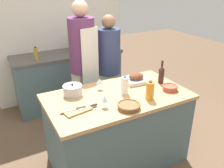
% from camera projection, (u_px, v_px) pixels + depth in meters
% --- Properties ---
extents(ground_plane, '(12.00, 12.00, 0.00)m').
position_uv_depth(ground_plane, '(117.00, 158.00, 2.94)').
color(ground_plane, brown).
extents(kitchen_island, '(1.55, 0.87, 0.88)m').
position_uv_depth(kitchen_island, '(117.00, 129.00, 2.76)').
color(kitchen_island, '#4C666B').
rests_on(kitchen_island, ground_plane).
extents(back_counter, '(1.79, 0.60, 0.91)m').
position_uv_depth(back_counter, '(69.00, 78.00, 4.10)').
color(back_counter, '#4C666B').
rests_on(back_counter, ground_plane).
extents(back_wall, '(2.29, 0.10, 2.55)m').
position_uv_depth(back_wall, '(59.00, 27.00, 4.05)').
color(back_wall, silver).
rests_on(back_wall, ground_plane).
extents(roasting_pan, '(0.31, 0.26, 0.12)m').
position_uv_depth(roasting_pan, '(136.00, 79.00, 2.87)').
color(roasting_pan, '#BCBCC1').
rests_on(roasting_pan, kitchen_island).
extents(wicker_basket, '(0.23, 0.23, 0.05)m').
position_uv_depth(wicker_basket, '(129.00, 106.00, 2.31)').
color(wicker_basket, brown).
rests_on(wicker_basket, kitchen_island).
extents(cutting_board, '(0.29, 0.22, 0.02)m').
position_uv_depth(cutting_board, '(76.00, 110.00, 2.28)').
color(cutting_board, '#AD7F51').
rests_on(cutting_board, kitchen_island).
extents(stock_pot, '(0.21, 0.21, 0.14)m').
position_uv_depth(stock_pot, '(73.00, 90.00, 2.56)').
color(stock_pot, '#B7B7BC').
rests_on(stock_pot, kitchen_island).
extents(mixing_bowl, '(0.18, 0.18, 0.06)m').
position_uv_depth(mixing_bowl, '(170.00, 88.00, 2.68)').
color(mixing_bowl, '#A84C38').
rests_on(mixing_bowl, kitchen_island).
extents(juice_jug, '(0.09, 0.09, 0.21)m').
position_uv_depth(juice_jug, '(150.00, 91.00, 2.46)').
color(juice_jug, orange).
rests_on(juice_jug, kitchen_island).
extents(milk_jug, '(0.08, 0.08, 0.21)m').
position_uv_depth(milk_jug, '(125.00, 86.00, 2.58)').
color(milk_jug, white).
rests_on(milk_jug, kitchen_island).
extents(wine_bottle_green, '(0.07, 0.07, 0.28)m').
position_uv_depth(wine_bottle_green, '(161.00, 74.00, 2.83)').
color(wine_bottle_green, '#381E19').
rests_on(wine_bottle_green, kitchen_island).
extents(wine_glass_left, '(0.07, 0.07, 0.13)m').
position_uv_depth(wine_glass_left, '(105.00, 99.00, 2.30)').
color(wine_glass_left, silver).
rests_on(wine_glass_left, kitchen_island).
extents(wine_glass_right, '(0.07, 0.07, 0.13)m').
position_uv_depth(wine_glass_right, '(100.00, 81.00, 2.67)').
color(wine_glass_right, silver).
rests_on(wine_glass_right, kitchen_island).
extents(knife_chef, '(0.25, 0.05, 0.01)m').
position_uv_depth(knife_chef, '(74.00, 109.00, 2.26)').
color(knife_chef, '#B7B7BC').
rests_on(knife_chef, cutting_board).
extents(knife_paring, '(0.20, 0.04, 0.01)m').
position_uv_depth(knife_paring, '(89.00, 107.00, 2.31)').
color(knife_paring, '#B7B7BC').
rests_on(knife_paring, cutting_board).
extents(stand_mixer, '(0.18, 0.14, 0.35)m').
position_uv_depth(stand_mixer, '(77.00, 44.00, 3.90)').
color(stand_mixer, '#333842').
rests_on(stand_mixer, back_counter).
extents(condiment_bottle_tall, '(0.05, 0.05, 0.22)m').
position_uv_depth(condiment_bottle_tall, '(91.00, 45.00, 3.98)').
color(condiment_bottle_tall, maroon).
rests_on(condiment_bottle_tall, back_counter).
extents(condiment_bottle_short, '(0.06, 0.06, 0.21)m').
position_uv_depth(condiment_bottle_short, '(36.00, 54.00, 3.53)').
color(condiment_bottle_short, '#B28E2D').
rests_on(condiment_bottle_short, back_counter).
extents(person_cook_aproned, '(0.35, 0.37, 1.81)m').
position_uv_depth(person_cook_aproned, '(83.00, 62.00, 3.21)').
color(person_cook_aproned, beige).
rests_on(person_cook_aproned, ground_plane).
extents(person_cook_guest, '(0.33, 0.33, 1.61)m').
position_uv_depth(person_cook_guest, '(109.00, 65.00, 3.43)').
color(person_cook_guest, beige).
rests_on(person_cook_guest, ground_plane).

